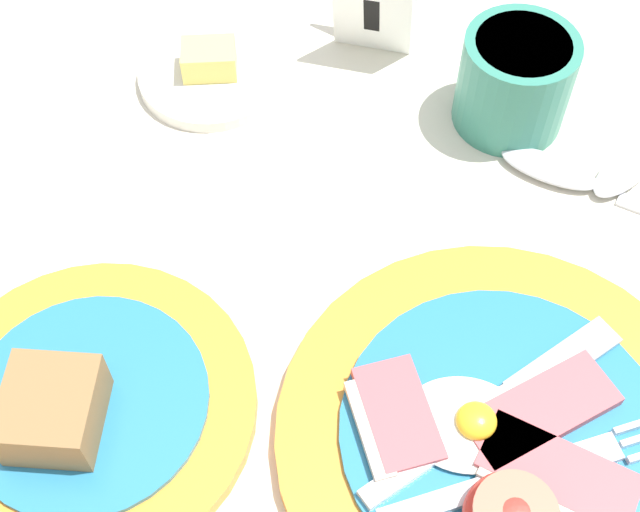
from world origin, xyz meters
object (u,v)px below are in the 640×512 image
object	(u,v)px
butter_dish	(211,72)
number_card	(375,7)
teaspoon_near_cup	(603,190)
breakfast_plate	(502,447)
sugar_cup	(515,79)
teaspoon_by_saucer	(586,183)
bread_plate	(85,407)

from	to	relation	value
butter_dish	number_card	distance (m)	0.13
number_card	butter_dish	bearing A→B (deg)	-149.32
teaspoon_near_cup	breakfast_plate	bearing A→B (deg)	-159.82
number_card	sugar_cup	bearing A→B (deg)	-25.01
sugar_cup	butter_dish	distance (m)	0.23
butter_dish	teaspoon_by_saucer	xyz separation A→B (m)	(0.28, -0.07, -0.00)
butter_dish	teaspoon_by_saucer	size ratio (longest dim) A/B	0.58
butter_dish	number_card	world-z (taller)	number_card
teaspoon_by_saucer	teaspoon_near_cup	bearing A→B (deg)	174.52
breakfast_plate	number_card	distance (m)	0.34
teaspoon_near_cup	sugar_cup	bearing A→B (deg)	84.61
teaspoon_near_cup	teaspoon_by_saucer	bearing A→B (deg)	103.89
teaspoon_near_cup	bread_plate	bearing A→B (deg)	162.65
number_card	teaspoon_near_cup	bearing A→B (deg)	-30.60
sugar_cup	number_card	bearing A→B (deg)	149.27
sugar_cup	butter_dish	bearing A→B (deg)	177.97
sugar_cup	number_card	distance (m)	0.12
number_card	teaspoon_near_cup	size ratio (longest dim) A/B	0.45
bread_plate	butter_dish	size ratio (longest dim) A/B	1.78
bread_plate	number_card	xyz separation A→B (m)	(0.13, 0.34, 0.03)
teaspoon_by_saucer	teaspoon_near_cup	world-z (taller)	same
breakfast_plate	sugar_cup	world-z (taller)	sugar_cup
teaspoon_near_cup	number_card	bearing A→B (deg)	91.98
bread_plate	number_card	distance (m)	0.36
breakfast_plate	butter_dish	size ratio (longest dim) A/B	2.37
sugar_cup	teaspoon_near_cup	size ratio (longest dim) A/B	0.49
sugar_cup	butter_dish	size ratio (longest dim) A/B	0.73
bread_plate	teaspoon_by_saucer	distance (m)	0.36
sugar_cup	teaspoon_near_cup	world-z (taller)	sugar_cup
sugar_cup	number_card	xyz separation A→B (m)	(-0.11, 0.06, -0.00)
sugar_cup	number_card	size ratio (longest dim) A/B	1.09
breakfast_plate	butter_dish	distance (m)	0.35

